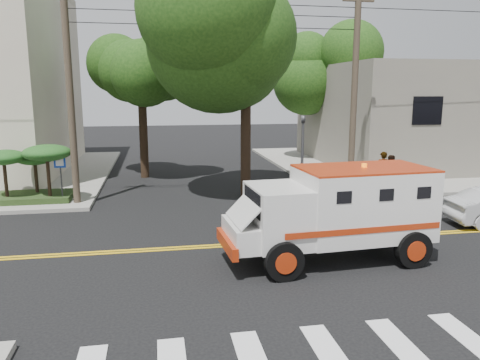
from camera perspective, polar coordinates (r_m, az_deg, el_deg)
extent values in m
plane|color=black|center=(14.44, -0.31, -7.91)|extent=(100.00, 100.00, 0.00)
cube|color=gray|center=(31.60, 20.03, 1.92)|extent=(17.00, 17.00, 0.15)
cube|color=slate|center=(32.51, 22.24, 7.46)|extent=(14.00, 12.00, 6.00)
cylinder|color=#382D23|center=(19.73, -20.01, 9.81)|extent=(0.28, 0.28, 9.00)
cylinder|color=#382D23|center=(21.48, 13.75, 10.19)|extent=(0.28, 0.28, 9.00)
cylinder|color=black|center=(20.36, 0.70, 7.66)|extent=(0.44, 0.44, 7.00)
sphere|color=#17370F|center=(20.46, 0.72, 17.49)|extent=(5.32, 5.32, 5.32)
sphere|color=#17370F|center=(20.05, 4.55, 19.24)|extent=(4.56, 4.56, 4.56)
cylinder|color=black|center=(25.54, -11.73, 6.52)|extent=(0.44, 0.44, 5.60)
sphere|color=#17370F|center=(25.48, -11.98, 12.81)|extent=(3.92, 3.92, 3.92)
sphere|color=#17370F|center=(24.94, -10.07, 13.89)|extent=(3.36, 3.36, 3.36)
cylinder|color=black|center=(31.44, 10.08, 7.69)|extent=(0.44, 0.44, 5.95)
sphere|color=#17370F|center=(31.42, 10.26, 13.11)|extent=(4.20, 4.20, 4.20)
sphere|color=#17370F|center=(31.21, 12.28, 13.88)|extent=(3.60, 3.60, 3.60)
cylinder|color=#3F3F42|center=(20.23, 7.59, 2.70)|extent=(0.12, 0.12, 3.60)
imported|color=#3F3F42|center=(20.08, 7.69, 6.51)|extent=(0.15, 0.18, 0.90)
cylinder|color=#3F3F42|center=(20.37, -20.94, -0.16)|extent=(0.06, 0.06, 2.00)
cube|color=#0C33A5|center=(20.18, -21.13, 2.04)|extent=(0.45, 0.03, 0.45)
cube|color=#1E3314|center=(21.36, -23.94, -1.89)|extent=(3.20, 2.00, 0.24)
cylinder|color=black|center=(21.15, -26.68, 0.20)|extent=(0.14, 0.14, 1.52)
ellipsoid|color=#154818|center=(21.03, -26.88, 2.49)|extent=(1.73, 1.73, 0.60)
cylinder|color=black|center=(21.57, -23.60, 0.42)|extent=(0.14, 0.14, 1.36)
ellipsoid|color=#154818|center=(21.46, -23.76, 2.43)|extent=(1.55, 1.55, 0.54)
cylinder|color=black|center=(20.52, -22.30, 0.48)|extent=(0.14, 0.14, 1.68)
ellipsoid|color=#154818|center=(20.39, -22.50, 3.09)|extent=(1.91, 1.91, 0.66)
cube|color=silver|center=(13.38, 14.69, -2.73)|extent=(3.66, 2.31, 1.90)
cube|color=silver|center=(12.46, 4.71, -4.27)|extent=(1.58, 2.08, 1.54)
cube|color=black|center=(12.16, 1.58, -2.64)|extent=(0.16, 1.54, 0.63)
cube|color=silver|center=(12.33, 0.46, -6.59)|extent=(0.93, 1.86, 0.63)
cube|color=#A2280C|center=(12.30, -1.61, -7.75)|extent=(0.29, 1.95, 0.32)
cube|color=#A2280C|center=(13.19, 14.90, 1.40)|extent=(3.66, 2.31, 0.05)
cylinder|color=black|center=(11.77, 5.39, -9.84)|extent=(1.01, 0.36, 1.00)
cylinder|color=black|center=(13.59, 2.54, -6.92)|extent=(1.01, 0.36, 1.00)
cylinder|color=black|center=(13.36, 20.35, -7.94)|extent=(1.01, 0.36, 1.00)
cylinder|color=black|center=(14.99, 16.00, -5.63)|extent=(1.01, 0.36, 1.00)
imported|color=gray|center=(22.54, 16.95, 1.15)|extent=(0.66, 0.46, 1.74)
imported|color=gray|center=(21.83, 17.75, 0.72)|extent=(0.85, 0.68, 1.68)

